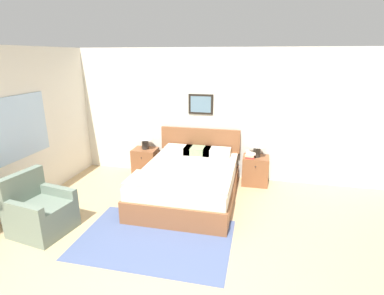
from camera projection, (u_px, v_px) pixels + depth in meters
ground_plane at (152, 279)px, 3.43m from camera, size 16.00×16.00×0.00m
wall_back at (204, 114)px, 6.07m from camera, size 7.69×0.09×2.60m
wall_left at (32, 126)px, 5.09m from camera, size 0.08×5.62×2.60m
area_rug_main at (155, 239)px, 4.18m from camera, size 2.11×1.43×0.01m
bed at (188, 181)px, 5.32m from camera, size 1.63×2.16×1.04m
armchair at (40, 212)px, 4.29m from camera, size 0.84×0.80×0.87m
nightstand_near_window at (145, 162)px, 6.36m from camera, size 0.50×0.43×0.57m
nightstand_by_door at (255, 170)px, 5.88m from camera, size 0.50×0.43×0.57m
table_lamp_near_window at (145, 136)px, 6.20m from camera, size 0.33×0.33×0.41m
table_lamp_by_door at (257, 143)px, 5.71m from camera, size 0.33×0.33×0.41m
book_thick_bottom at (250, 156)px, 5.78m from camera, size 0.18×0.27×0.03m
book_hardcover_middle at (250, 154)px, 5.77m from camera, size 0.20×0.27×0.04m
book_novel_upper at (250, 153)px, 5.76m from camera, size 0.20×0.24×0.04m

